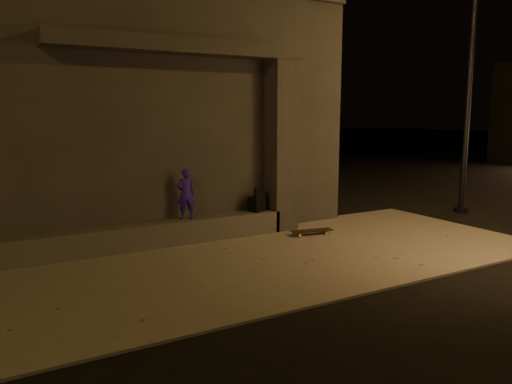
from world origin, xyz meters
TOP-DOWN VIEW (x-y plane):
  - ground at (0.00, 0.00)m, footprint 120.00×120.00m
  - sidewalk at (0.00, 2.00)m, footprint 11.00×4.40m
  - building at (-1.00, 6.49)m, footprint 9.00×5.10m
  - ledge at (-1.50, 3.75)m, footprint 6.00×0.55m
  - column at (1.70, 3.75)m, footprint 0.55×0.55m
  - canopy at (-0.50, 3.80)m, footprint 5.00×0.70m
  - skateboarder at (-0.50, 3.75)m, footprint 0.40×0.30m
  - backpack at (1.10, 3.75)m, footprint 0.43×0.37m
  - skateboard at (1.95, 2.94)m, footprint 0.92×0.41m
  - street_lamp_2 at (6.88, 3.12)m, footprint 0.36×0.36m

SIDE VIEW (x-z plane):
  - ground at x=0.00m, z-range 0.00..0.00m
  - sidewalk at x=0.00m, z-range 0.00..0.04m
  - skateboard at x=1.95m, z-range 0.07..0.17m
  - ledge at x=-1.50m, z-range 0.04..0.49m
  - backpack at x=1.10m, z-range 0.41..0.93m
  - skateboarder at x=-0.50m, z-range 0.49..1.49m
  - column at x=1.70m, z-range 0.04..3.64m
  - building at x=-1.00m, z-range -0.01..5.22m
  - canopy at x=-0.50m, z-range 3.64..3.92m
  - street_lamp_2 at x=6.88m, z-range 0.50..8.59m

